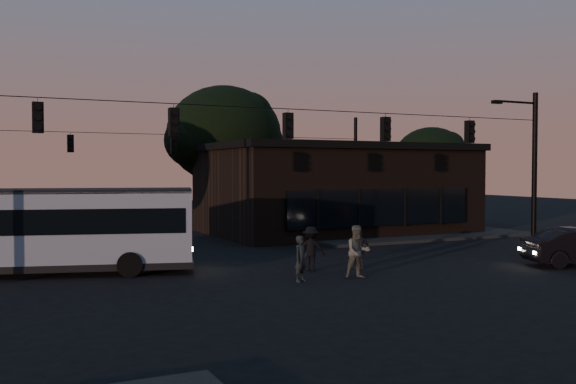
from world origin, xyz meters
name	(u,v)px	position (x,y,z in m)	size (l,w,h in m)	color
ground	(341,286)	(0.00, 0.00, 0.00)	(120.00, 120.00, 0.00)	black
sidewalk_far_right	(393,232)	(12.00, 14.00, 0.07)	(14.00, 10.00, 0.15)	black
building	(335,188)	(9.00, 15.97, 2.71)	(15.40, 10.41, 5.40)	black
tree_behind	(224,135)	(4.00, 22.00, 6.19)	(7.60, 7.60, 9.43)	black
tree_right	(431,159)	(18.00, 18.00, 4.63)	(5.20, 5.20, 6.86)	black
signal_rig_near	(288,154)	(0.00, 4.00, 4.45)	(26.24, 0.30, 7.50)	black
signal_rig_far	(174,164)	(0.00, 20.00, 4.20)	(26.24, 0.30, 7.50)	black
bus	(39,226)	(-8.77, 6.96, 1.77)	(11.47, 5.53, 3.15)	gray
pedestrian_a	(301,259)	(-0.80, 1.32, 0.80)	(0.58, 0.38, 1.59)	black
pedestrian_b	(358,252)	(1.36, 1.12, 0.94)	(0.91, 0.71, 1.88)	#55564E
pedestrian_c	(360,249)	(2.45, 2.72, 0.78)	(0.92, 0.38, 1.57)	black
pedestrian_d	(311,249)	(0.63, 3.29, 0.84)	(1.09, 0.63, 1.69)	black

